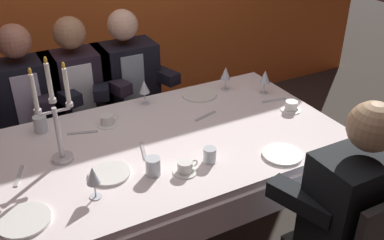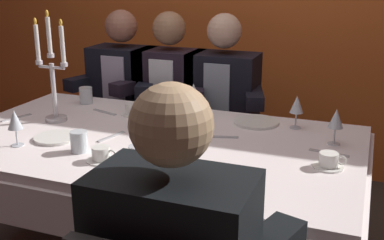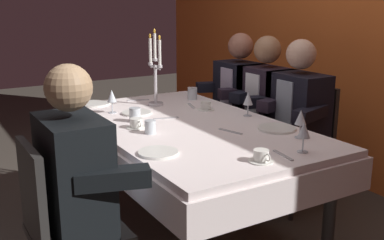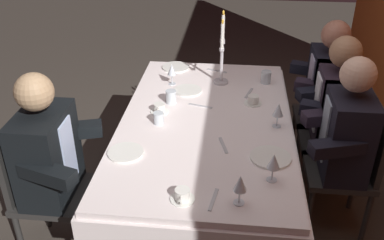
# 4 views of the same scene
# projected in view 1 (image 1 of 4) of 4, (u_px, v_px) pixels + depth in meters

# --- Properties ---
(ground_plane) EXTENTS (12.00, 12.00, 0.00)m
(ground_plane) POSITION_uv_depth(u_px,v_px,m) (173.00, 237.00, 2.76)
(ground_plane) COLOR #3A342D
(dining_table) EXTENTS (1.94, 1.14, 0.74)m
(dining_table) POSITION_uv_depth(u_px,v_px,m) (171.00, 156.00, 2.46)
(dining_table) COLOR white
(dining_table) RESTS_ON ground_plane
(candelabra) EXTENTS (0.19, 0.11, 0.56)m
(candelabra) POSITION_uv_depth(u_px,v_px,m) (56.00, 121.00, 2.10)
(candelabra) COLOR silver
(candelabra) RESTS_ON dining_table
(dinner_plate_0) EXTENTS (0.23, 0.23, 0.01)m
(dinner_plate_0) POSITION_uv_depth(u_px,v_px,m) (199.00, 94.00, 2.86)
(dinner_plate_0) COLOR white
(dinner_plate_0) RESTS_ON dining_table
(dinner_plate_1) EXTENTS (0.20, 0.20, 0.01)m
(dinner_plate_1) POSITION_uv_depth(u_px,v_px,m) (110.00, 173.00, 2.10)
(dinner_plate_1) COLOR white
(dinner_plate_1) RESTS_ON dining_table
(dinner_plate_2) EXTENTS (0.21, 0.21, 0.01)m
(dinner_plate_2) POSITION_uv_depth(u_px,v_px,m) (282.00, 154.00, 2.24)
(dinner_plate_2) COLOR white
(dinner_plate_2) RESTS_ON dining_table
(dinner_plate_3) EXTENTS (0.22, 0.22, 0.01)m
(dinner_plate_3) POSITION_uv_depth(u_px,v_px,m) (24.00, 220.00, 1.81)
(dinner_plate_3) COLOR white
(dinner_plate_3) RESTS_ON dining_table
(wine_glass_0) EXTENTS (0.07, 0.07, 0.16)m
(wine_glass_0) POSITION_uv_depth(u_px,v_px,m) (226.00, 74.00, 2.89)
(wine_glass_0) COLOR silver
(wine_glass_0) RESTS_ON dining_table
(wine_glass_1) EXTENTS (0.07, 0.07, 0.16)m
(wine_glass_1) POSITION_uv_depth(u_px,v_px,m) (93.00, 176.00, 1.90)
(wine_glass_1) COLOR silver
(wine_glass_1) RESTS_ON dining_table
(wine_glass_2) EXTENTS (0.07, 0.07, 0.16)m
(wine_glass_2) POSITION_uv_depth(u_px,v_px,m) (265.00, 77.00, 2.84)
(wine_glass_2) COLOR silver
(wine_glass_2) RESTS_ON dining_table
(wine_glass_3) EXTENTS (0.07, 0.07, 0.16)m
(wine_glass_3) POSITION_uv_depth(u_px,v_px,m) (144.00, 87.00, 2.71)
(wine_glass_3) COLOR silver
(wine_glass_3) RESTS_ON dining_table
(water_tumbler_0) EXTENTS (0.07, 0.07, 0.08)m
(water_tumbler_0) POSITION_uv_depth(u_px,v_px,m) (210.00, 155.00, 2.18)
(water_tumbler_0) COLOR silver
(water_tumbler_0) RESTS_ON dining_table
(water_tumbler_1) EXTENTS (0.08, 0.08, 0.09)m
(water_tumbler_1) POSITION_uv_depth(u_px,v_px,m) (40.00, 124.00, 2.44)
(water_tumbler_1) COLOR silver
(water_tumbler_1) RESTS_ON dining_table
(water_tumbler_2) EXTENTS (0.07, 0.07, 0.09)m
(water_tumbler_2) POSITION_uv_depth(u_px,v_px,m) (153.00, 166.00, 2.09)
(water_tumbler_2) COLOR silver
(water_tumbler_2) RESTS_ON dining_table
(coffee_cup_0) EXTENTS (0.13, 0.12, 0.06)m
(coffee_cup_0) POSITION_uv_depth(u_px,v_px,m) (291.00, 106.00, 2.67)
(coffee_cup_0) COLOR white
(coffee_cup_0) RESTS_ON dining_table
(coffee_cup_1) EXTENTS (0.13, 0.12, 0.06)m
(coffee_cup_1) POSITION_uv_depth(u_px,v_px,m) (107.00, 120.00, 2.52)
(coffee_cup_1) COLOR white
(coffee_cup_1) RESTS_ON dining_table
(coffee_cup_2) EXTENTS (0.13, 0.12, 0.06)m
(coffee_cup_2) POSITION_uv_depth(u_px,v_px,m) (185.00, 167.00, 2.11)
(coffee_cup_2) COLOR white
(coffee_cup_2) RESTS_ON dining_table
(spoon_0) EXTENTS (0.17, 0.07, 0.01)m
(spoon_0) POSITION_uv_depth(u_px,v_px,m) (82.00, 133.00, 2.44)
(spoon_0) COLOR #B7B7BC
(spoon_0) RESTS_ON dining_table
(fork_1) EXTENTS (0.17, 0.06, 0.01)m
(fork_1) POSITION_uv_depth(u_px,v_px,m) (205.00, 116.00, 2.61)
(fork_1) COLOR #B7B7BC
(fork_1) RESTS_ON dining_table
(fork_2) EXTENTS (0.07, 0.17, 0.01)m
(fork_2) POSITION_uv_depth(u_px,v_px,m) (19.00, 176.00, 2.09)
(fork_2) COLOR #B7B7BC
(fork_2) RESTS_ON dining_table
(spoon_3) EXTENTS (0.06, 0.17, 0.01)m
(spoon_3) POSITION_uv_depth(u_px,v_px,m) (144.00, 151.00, 2.28)
(spoon_3) COLOR #B7B7BC
(spoon_3) RESTS_ON dining_table
(fork_4) EXTENTS (0.17, 0.05, 0.01)m
(fork_4) POSITION_uv_depth(u_px,v_px,m) (274.00, 100.00, 2.80)
(fork_4) COLOR #B7B7BC
(fork_4) RESTS_ON dining_table
(seated_diner_0) EXTENTS (0.63, 0.48, 1.24)m
(seated_diner_0) POSITION_uv_depth(u_px,v_px,m) (26.00, 99.00, 2.82)
(seated_diner_0) COLOR #292826
(seated_diner_0) RESTS_ON ground_plane
(seated_diner_1) EXTENTS (0.63, 0.48, 1.24)m
(seated_diner_1) POSITION_uv_depth(u_px,v_px,m) (77.00, 89.00, 2.96)
(seated_diner_1) COLOR #292826
(seated_diner_1) RESTS_ON ground_plane
(seated_diner_2) EXTENTS (0.63, 0.48, 1.24)m
(seated_diner_2) POSITION_uv_depth(u_px,v_px,m) (127.00, 79.00, 3.11)
(seated_diner_2) COLOR #292826
(seated_diner_2) RESTS_ON ground_plane
(seated_diner_3) EXTENTS (0.63, 0.48, 1.24)m
(seated_diner_3) POSITION_uv_depth(u_px,v_px,m) (356.00, 205.00, 1.92)
(seated_diner_3) COLOR #292826
(seated_diner_3) RESTS_ON ground_plane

